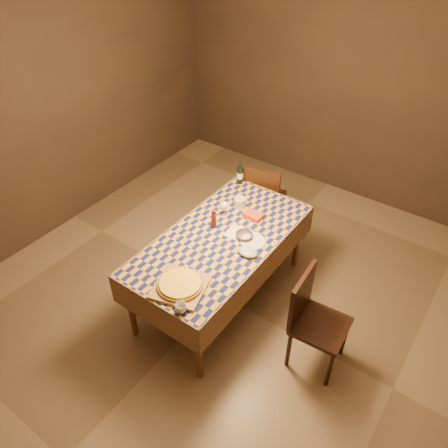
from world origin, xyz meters
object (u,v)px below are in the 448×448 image
Objects in this scene: pizza at (180,284)px; white_plate at (253,242)px; bowl at (244,236)px; wine_bottle at (240,175)px; chair_right at (312,316)px; cutting_board at (180,287)px; dining_table at (221,244)px; chair_far at (263,196)px.

pizza reaches higher than white_plate.
bowl is 0.10m from white_plate.
white_plate is at bearing -49.03° from wine_bottle.
chair_right reaches higher than bowl.
cutting_board is 1.10m from chair_right.
chair_right is at bearing -35.28° from wine_bottle.
wine_bottle reaches higher than dining_table.
bowl is at bearing 36.34° from dining_table.
white_plate is at bearing -63.72° from chair_far.
chair_right is at bearing -44.73° from chair_far.
wine_bottle is at bearing 130.97° from white_plate.
white_plate is 0.82m from chair_right.
white_plate reaches higher than dining_table.
wine_bottle reaches higher than white_plate.
cutting_board is at bearing -102.29° from white_plate.
white_plate is 1.10m from chair_far.
white_plate is 0.24× the size of chair_right.
bowl is 0.17× the size of chair_far.
dining_table is 0.69m from pizza.
chair_far is at bearing 135.27° from chair_right.
chair_far reaches higher than bowl.
chair_far reaches higher than white_plate.
bowl reaches higher than cutting_board.
dining_table is at bearing -155.65° from white_plate.
bowl is 0.90m from wine_bottle.
chair_right is (0.91, 0.55, -0.26)m from cutting_board.
chair_far is at bearing 116.28° from white_plate.
cutting_board is at bearing -80.28° from chair_far.
pizza is 1.59m from wine_bottle.
wine_bottle is at bearing 106.74° from pizza.
bowl reaches higher than white_plate.
cutting_board is at bearing 0.00° from pizza.
chair_right reaches higher than cutting_board.
chair_far is 1.00× the size of chair_right.
chair_far is (-0.38, 0.95, -0.27)m from bowl.
pizza is 0.40× the size of chair_far.
pizza is 1.40× the size of wine_bottle.
wine_bottle reaches higher than cutting_board.
wine_bottle is (-0.46, 1.52, 0.06)m from pizza.
white_plate is at bearing 24.35° from dining_table.
bowl is (0.08, 0.80, -0.02)m from pizza.
wine_bottle reaches higher than pizza.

